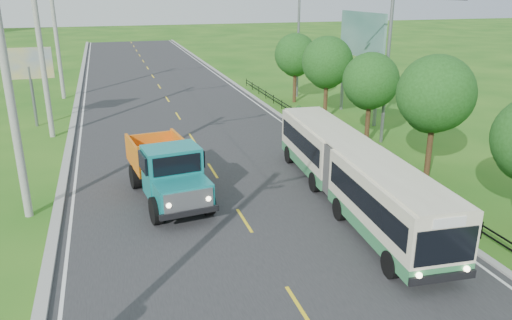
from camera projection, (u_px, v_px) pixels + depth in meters
name	position (u px, v px, depth m)	size (l,w,h in m)	color
ground	(299.00, 308.00, 14.52)	(240.00, 240.00, 0.00)	#1E5A15
road	(187.00, 130.00, 32.61)	(14.00, 120.00, 0.02)	#28282B
curb_left	(70.00, 138.00, 30.62)	(0.40, 120.00, 0.15)	#9E9E99
curb_right	(289.00, 122.00, 34.55)	(0.30, 120.00, 0.10)	#9E9E99
edge_line_left	(80.00, 138.00, 30.79)	(0.12, 120.00, 0.00)	silver
edge_line_right	(283.00, 123.00, 34.42)	(0.12, 120.00, 0.00)	silver
centre_dash	(299.00, 307.00, 14.51)	(0.12, 2.20, 0.00)	yellow
railing_right	(339.00, 141.00, 29.27)	(0.04, 40.00, 0.60)	black
pole_near	(10.00, 93.00, 18.74)	(3.51, 0.32, 10.00)	gray
pole_mid	(42.00, 54.00, 29.59)	(3.51, 0.32, 10.00)	gray
pole_far	(57.00, 36.00, 40.45)	(3.51, 0.32, 10.00)	gray
tree_third	(435.00, 97.00, 23.28)	(3.60, 3.62, 6.00)	#382314
tree_fourth	(370.00, 84.00, 28.83)	(3.24, 3.31, 5.40)	#382314
tree_fifth	(327.00, 64.00, 34.18)	(3.48, 3.52, 5.80)	#382314
tree_back	(295.00, 57.00, 39.67)	(3.30, 3.36, 5.50)	#382314
streetlight_mid	(385.00, 60.00, 28.49)	(3.02, 0.20, 9.07)	slate
streetlight_far	(297.00, 38.00, 41.16)	(3.02, 0.20, 9.07)	slate
planter_near	(430.00, 190.00, 22.20)	(0.64, 0.64, 0.67)	silver
planter_mid	(348.00, 141.00, 29.44)	(0.64, 0.64, 0.67)	silver
planter_far	(299.00, 110.00, 36.68)	(0.64, 0.64, 0.67)	silver
billboard_left	(29.00, 69.00, 32.37)	(3.00, 0.20, 5.20)	slate
billboard_right	(361.00, 41.00, 34.23)	(0.24, 6.00, 7.30)	slate
bus	(352.00, 170.00, 20.92)	(3.13, 13.86, 2.65)	#337F4A
dump_truck	(167.00, 167.00, 21.53)	(3.17, 6.56, 2.65)	#157D7F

